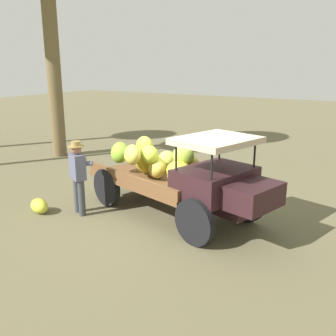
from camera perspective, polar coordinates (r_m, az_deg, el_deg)
The scene contains 4 objects.
ground_plane at distance 8.58m, azimuth 2.33°, elevation -6.84°, with size 60.00×60.00×0.00m, color brown.
truck at distance 8.09m, azimuth 2.31°, elevation -1.22°, with size 4.66×2.70×1.88m.
farmer at distance 8.50m, azimuth -13.31°, elevation -0.77°, with size 0.57×0.53×1.65m.
loose_banana_bunch at distance 9.04m, azimuth -18.72°, elevation -5.40°, with size 0.54×0.34×0.33m, color gold.
Camera 1 is at (3.80, -6.97, 3.24)m, focal length 40.68 mm.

